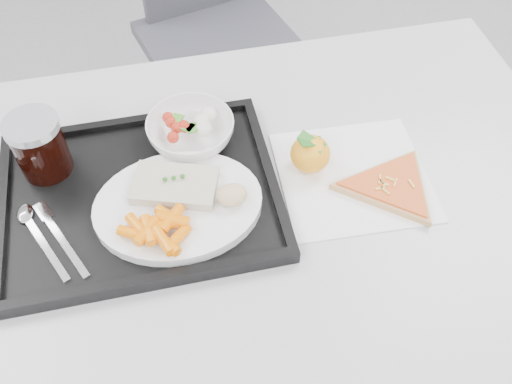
{
  "coord_description": "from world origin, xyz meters",
  "views": [
    {
      "loc": [
        -0.1,
        -0.26,
        1.5
      ],
      "look_at": [
        0.02,
        0.3,
        0.77
      ],
      "focal_mm": 40.0,
      "sensor_mm": 36.0,
      "label": 1
    }
  ],
  "objects_px": {
    "table": "(244,227)",
    "tray": "(140,196)",
    "dinner_plate": "(178,205)",
    "tangerine": "(310,154)",
    "pizza_slice": "(391,186)",
    "chair": "(215,5)",
    "salad_bowl": "(191,131)",
    "cola_glass": "(39,145)"
  },
  "relations": [
    {
      "from": "chair",
      "to": "cola_glass",
      "type": "distance_m",
      "value": 0.91
    },
    {
      "from": "tangerine",
      "to": "pizza_slice",
      "type": "height_order",
      "value": "tangerine"
    },
    {
      "from": "chair",
      "to": "dinner_plate",
      "type": "height_order",
      "value": "chair"
    },
    {
      "from": "cola_glass",
      "to": "dinner_plate",
      "type": "bearing_deg",
      "value": -33.36
    },
    {
      "from": "chair",
      "to": "pizza_slice",
      "type": "relative_size",
      "value": 3.71
    },
    {
      "from": "table",
      "to": "salad_bowl",
      "type": "bearing_deg",
      "value": 113.3
    },
    {
      "from": "tray",
      "to": "tangerine",
      "type": "distance_m",
      "value": 0.29
    },
    {
      "from": "table",
      "to": "tangerine",
      "type": "relative_size",
      "value": 13.5
    },
    {
      "from": "salad_bowl",
      "to": "tray",
      "type": "bearing_deg",
      "value": -135.1
    },
    {
      "from": "chair",
      "to": "tray",
      "type": "xyz_separation_m",
      "value": [
        -0.26,
        -0.85,
        0.22
      ]
    },
    {
      "from": "dinner_plate",
      "to": "salad_bowl",
      "type": "height_order",
      "value": "salad_bowl"
    },
    {
      "from": "dinner_plate",
      "to": "tangerine",
      "type": "height_order",
      "value": "tangerine"
    },
    {
      "from": "tray",
      "to": "dinner_plate",
      "type": "bearing_deg",
      "value": -36.59
    },
    {
      "from": "pizza_slice",
      "to": "tray",
      "type": "bearing_deg",
      "value": 170.28
    },
    {
      "from": "pizza_slice",
      "to": "dinner_plate",
      "type": "bearing_deg",
      "value": 175.63
    },
    {
      "from": "chair",
      "to": "dinner_plate",
      "type": "relative_size",
      "value": 3.44
    },
    {
      "from": "cola_glass",
      "to": "salad_bowl",
      "type": "bearing_deg",
      "value": 2.29
    },
    {
      "from": "table",
      "to": "cola_glass",
      "type": "bearing_deg",
      "value": 156.42
    },
    {
      "from": "pizza_slice",
      "to": "chair",
      "type": "bearing_deg",
      "value": 99.19
    },
    {
      "from": "table",
      "to": "dinner_plate",
      "type": "relative_size",
      "value": 4.44
    },
    {
      "from": "tray",
      "to": "dinner_plate",
      "type": "distance_m",
      "value": 0.07
    },
    {
      "from": "dinner_plate",
      "to": "pizza_slice",
      "type": "xyz_separation_m",
      "value": [
        0.35,
        -0.03,
        -0.01
      ]
    },
    {
      "from": "tray",
      "to": "cola_glass",
      "type": "xyz_separation_m",
      "value": [
        -0.15,
        0.09,
        0.06
      ]
    },
    {
      "from": "dinner_plate",
      "to": "cola_glass",
      "type": "relative_size",
      "value": 2.5
    },
    {
      "from": "salad_bowl",
      "to": "table",
      "type": "bearing_deg",
      "value": -66.7
    },
    {
      "from": "table",
      "to": "tray",
      "type": "distance_m",
      "value": 0.19
    },
    {
      "from": "salad_bowl",
      "to": "cola_glass",
      "type": "relative_size",
      "value": 1.41
    },
    {
      "from": "table",
      "to": "dinner_plate",
      "type": "xyz_separation_m",
      "value": [
        -0.11,
        0.0,
        0.09
      ]
    },
    {
      "from": "table",
      "to": "tangerine",
      "type": "height_order",
      "value": "tangerine"
    },
    {
      "from": "table",
      "to": "tray",
      "type": "height_order",
      "value": "tray"
    },
    {
      "from": "table",
      "to": "tangerine",
      "type": "xyz_separation_m",
      "value": [
        0.13,
        0.05,
        0.1
      ]
    },
    {
      "from": "tray",
      "to": "tangerine",
      "type": "height_order",
      "value": "tangerine"
    },
    {
      "from": "tray",
      "to": "pizza_slice",
      "type": "bearing_deg",
      "value": -9.72
    },
    {
      "from": "tray",
      "to": "tangerine",
      "type": "xyz_separation_m",
      "value": [
        0.29,
        0.01,
        0.03
      ]
    },
    {
      "from": "cola_glass",
      "to": "tangerine",
      "type": "relative_size",
      "value": 1.22
    },
    {
      "from": "table",
      "to": "pizza_slice",
      "type": "distance_m",
      "value": 0.26
    },
    {
      "from": "table",
      "to": "dinner_plate",
      "type": "distance_m",
      "value": 0.14
    },
    {
      "from": "cola_glass",
      "to": "table",
      "type": "bearing_deg",
      "value": -23.58
    },
    {
      "from": "table",
      "to": "dinner_plate",
      "type": "bearing_deg",
      "value": 179.65
    },
    {
      "from": "tray",
      "to": "cola_glass",
      "type": "height_order",
      "value": "cola_glass"
    },
    {
      "from": "table",
      "to": "salad_bowl",
      "type": "distance_m",
      "value": 0.19
    },
    {
      "from": "chair",
      "to": "tangerine",
      "type": "relative_size",
      "value": 10.47
    }
  ]
}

